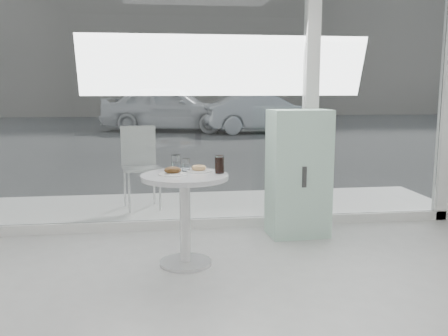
{
  "coord_description": "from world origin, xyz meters",
  "views": [
    {
      "loc": [
        -0.72,
        -2.13,
        1.48
      ],
      "look_at": [
        -0.2,
        1.7,
        0.85
      ],
      "focal_mm": 40.0,
      "sensor_mm": 36.0,
      "label": 1
    }
  ],
  "objects": [
    {
      "name": "water_tumbler_a",
      "position": [
        -0.56,
        2.12,
        0.83
      ],
      "size": [
        0.08,
        0.08,
        0.13
      ],
      "color": "white",
      "rests_on": "main_table"
    },
    {
      "name": "patio_chair",
      "position": [
        -0.92,
        3.83,
        0.6
      ],
      "size": [
        0.49,
        0.49,
        0.97
      ],
      "rotation": [
        0.0,
        0.0,
        0.19
      ],
      "color": "silver",
      "rests_on": "patio_deck"
    },
    {
      "name": "cola_glass",
      "position": [
        -0.21,
        1.93,
        0.84
      ],
      "size": [
        0.08,
        0.08,
        0.15
      ],
      "color": "white",
      "rests_on": "main_table"
    },
    {
      "name": "water_tumbler_b",
      "position": [
        -0.48,
        2.06,
        0.82
      ],
      "size": [
        0.07,
        0.07,
        0.11
      ],
      "color": "white",
      "rests_on": "main_table"
    },
    {
      "name": "car_silver",
      "position": [
        2.75,
        13.99,
        0.64
      ],
      "size": [
        4.02,
        1.77,
        1.28
      ],
      "primitive_type": "imported",
      "rotation": [
        0.0,
        0.0,
        1.68
      ],
      "color": "#B6B9BE",
      "rests_on": "street"
    },
    {
      "name": "car_white",
      "position": [
        -0.23,
        15.03,
        0.79
      ],
      "size": [
        4.96,
        3.06,
        1.58
      ],
      "primitive_type": "imported",
      "rotation": [
        0.0,
        0.0,
        1.29
      ],
      "color": "white",
      "rests_on": "street"
    },
    {
      "name": "street",
      "position": [
        0.0,
        16.0,
        -0.0
      ],
      "size": [
        40.0,
        24.0,
        0.0
      ],
      "primitive_type": "cube",
      "color": "#3B3B3B",
      "rests_on": "ground"
    },
    {
      "name": "storefront",
      "position": [
        0.07,
        3.0,
        1.71
      ],
      "size": [
        5.0,
        0.14,
        3.0
      ],
      "color": "white",
      "rests_on": "ground"
    },
    {
      "name": "main_table",
      "position": [
        -0.5,
        1.9,
        0.55
      ],
      "size": [
        0.72,
        0.72,
        0.77
      ],
      "color": "silver",
      "rests_on": "ground"
    },
    {
      "name": "plate_fritter",
      "position": [
        -0.59,
        1.9,
        0.8
      ],
      "size": [
        0.23,
        0.23,
        0.07
      ],
      "color": "white",
      "rests_on": "main_table"
    },
    {
      "name": "mint_cabinet",
      "position": [
        0.67,
        2.61,
        0.63
      ],
      "size": [
        0.6,
        0.43,
        1.26
      ],
      "rotation": [
        0.0,
        0.0,
        0.06
      ],
      "color": "#9EC9B1",
      "rests_on": "ground"
    },
    {
      "name": "patio_deck",
      "position": [
        0.0,
        3.8,
        0.03
      ],
      "size": [
        5.6,
        1.6,
        0.05
      ],
      "primitive_type": "cube",
      "color": "silver",
      "rests_on": "ground"
    },
    {
      "name": "plate_donut",
      "position": [
        -0.37,
        2.03,
        0.79
      ],
      "size": [
        0.21,
        0.21,
        0.05
      ],
      "color": "white",
      "rests_on": "main_table"
    },
    {
      "name": "far_building",
      "position": [
        0.0,
        25.0,
        4.0
      ],
      "size": [
        40.0,
        2.0,
        8.0
      ],
      "primitive_type": "cube",
      "color": "gray",
      "rests_on": "ground"
    }
  ]
}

